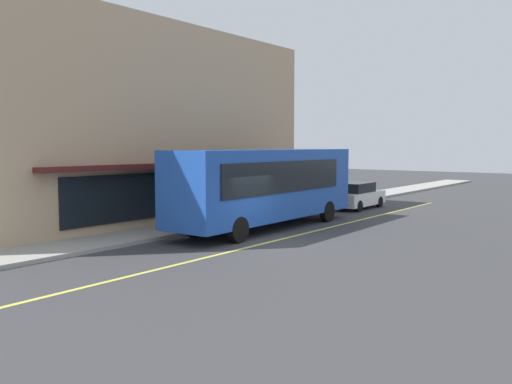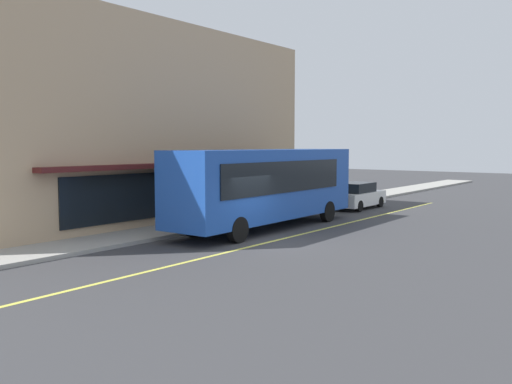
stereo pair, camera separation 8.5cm
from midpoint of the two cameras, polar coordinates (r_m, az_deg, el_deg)
ground at (r=20.69m, az=1.06°, el=-5.34°), size 120.00×120.00×0.00m
sidewalk at (r=23.80m, az=-8.42°, el=-3.86°), size 80.00×2.47×0.15m
lane_centre_stripe at (r=20.69m, az=1.06°, el=-5.33°), size 36.00×0.16×0.01m
storefront_building at (r=29.20m, az=-15.98°, el=6.67°), size 20.05×11.14×9.35m
bus at (r=23.97m, az=1.07°, el=0.85°), size 11.18×2.78×3.50m
traffic_light at (r=22.97m, az=-7.64°, el=2.00°), size 0.30×0.52×3.20m
car_white at (r=32.21m, az=10.39°, el=-0.40°), size 4.34×1.93×1.52m
pedestrian_at_corner at (r=33.47m, az=5.20°, el=0.54°), size 0.34×0.34×1.65m
pedestrian_near_storefront at (r=31.98m, az=5.16°, el=0.56°), size 0.34×0.34×1.83m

